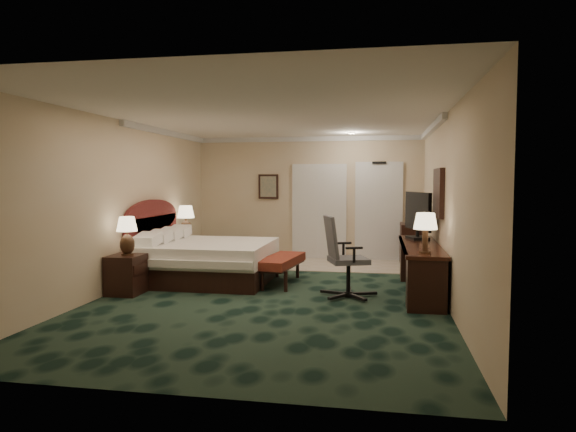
% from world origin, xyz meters
% --- Properties ---
extents(floor, '(5.00, 7.50, 0.00)m').
position_xyz_m(floor, '(0.00, 0.00, 0.00)').
color(floor, black).
rests_on(floor, ground).
extents(ceiling, '(5.00, 7.50, 0.00)m').
position_xyz_m(ceiling, '(0.00, 0.00, 2.70)').
color(ceiling, silver).
rests_on(ceiling, wall_back).
extents(wall_back, '(5.00, 0.00, 2.70)m').
position_xyz_m(wall_back, '(0.00, 3.75, 1.35)').
color(wall_back, '#D2B38A').
rests_on(wall_back, ground).
extents(wall_front, '(5.00, 0.00, 2.70)m').
position_xyz_m(wall_front, '(0.00, -3.75, 1.35)').
color(wall_front, '#D2B38A').
rests_on(wall_front, ground).
extents(wall_left, '(0.00, 7.50, 2.70)m').
position_xyz_m(wall_left, '(-2.50, 0.00, 1.35)').
color(wall_left, '#D2B38A').
rests_on(wall_left, ground).
extents(wall_right, '(0.00, 7.50, 2.70)m').
position_xyz_m(wall_right, '(2.50, 0.00, 1.35)').
color(wall_right, '#D2B38A').
rests_on(wall_right, ground).
extents(crown_molding, '(5.00, 7.50, 0.10)m').
position_xyz_m(crown_molding, '(0.00, 0.00, 2.65)').
color(crown_molding, silver).
rests_on(crown_molding, wall_back).
extents(tile_patch, '(3.20, 1.70, 0.01)m').
position_xyz_m(tile_patch, '(0.90, 2.90, 0.01)').
color(tile_patch, beige).
rests_on(tile_patch, ground).
extents(headboard, '(0.12, 2.00, 1.40)m').
position_xyz_m(headboard, '(-2.44, 1.00, 0.70)').
color(headboard, '#471409').
rests_on(headboard, ground).
extents(entry_door, '(1.02, 0.06, 2.18)m').
position_xyz_m(entry_door, '(1.55, 3.72, 1.05)').
color(entry_door, silver).
rests_on(entry_door, ground).
extents(closet_doors, '(1.20, 0.06, 2.10)m').
position_xyz_m(closet_doors, '(0.25, 3.71, 1.05)').
color(closet_doors, silver).
rests_on(closet_doors, ground).
extents(wall_art, '(0.45, 0.06, 0.55)m').
position_xyz_m(wall_art, '(-0.90, 3.71, 1.60)').
color(wall_art, slate).
rests_on(wall_art, wall_back).
extents(wall_mirror, '(0.05, 0.95, 0.75)m').
position_xyz_m(wall_mirror, '(2.46, 0.60, 1.55)').
color(wall_mirror, white).
rests_on(wall_mirror, wall_right).
extents(bed, '(2.12, 1.97, 0.67)m').
position_xyz_m(bed, '(-1.34, 0.87, 0.34)').
color(bed, white).
rests_on(bed, ground).
extents(nightstand_near, '(0.48, 0.55, 0.60)m').
position_xyz_m(nightstand_near, '(-2.24, -0.36, 0.30)').
color(nightstand_near, black).
rests_on(nightstand_near, ground).
extents(nightstand_far, '(0.47, 0.53, 0.58)m').
position_xyz_m(nightstand_far, '(-2.25, 2.14, 0.29)').
color(nightstand_far, black).
rests_on(nightstand_far, ground).
extents(lamp_near, '(0.33, 0.33, 0.59)m').
position_xyz_m(lamp_near, '(-2.21, -0.37, 0.90)').
color(lamp_near, black).
rests_on(lamp_near, nightstand_near).
extents(lamp_far, '(0.42, 0.42, 0.65)m').
position_xyz_m(lamp_far, '(-2.26, 2.15, 0.91)').
color(lamp_far, black).
rests_on(lamp_far, nightstand_far).
extents(bed_bench, '(0.65, 1.42, 0.46)m').
position_xyz_m(bed_bench, '(-0.05, 0.80, 0.23)').
color(bed_bench, maroon).
rests_on(bed_bench, ground).
extents(desk, '(0.57, 2.62, 0.76)m').
position_xyz_m(desk, '(2.20, 0.50, 0.38)').
color(desk, black).
rests_on(desk, ground).
extents(tv, '(0.38, 0.99, 0.79)m').
position_xyz_m(tv, '(2.20, 1.16, 1.15)').
color(tv, black).
rests_on(tv, desk).
extents(desk_lamp, '(0.34, 0.34, 0.56)m').
position_xyz_m(desk_lamp, '(2.18, -0.50, 1.04)').
color(desk_lamp, black).
rests_on(desk_lamp, desk).
extents(desk_chair, '(0.89, 0.86, 1.22)m').
position_xyz_m(desk_chair, '(1.12, 0.03, 0.61)').
color(desk_chair, '#4C4C4C').
rests_on(desk_chair, ground).
extents(minibar, '(0.45, 0.81, 0.85)m').
position_xyz_m(minibar, '(2.23, 3.20, 0.43)').
color(minibar, black).
rests_on(minibar, ground).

